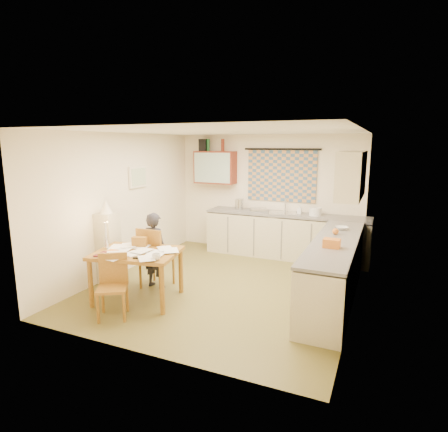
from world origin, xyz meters
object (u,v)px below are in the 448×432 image
at_px(dining_table, 138,275).
at_px(shelf_stand, 108,248).
at_px(stove, 322,298).
at_px(person, 155,250).
at_px(counter_back, 285,236).
at_px(chair_far, 156,268).
at_px(counter_right, 334,270).

bearing_deg(dining_table, shelf_stand, 144.68).
bearing_deg(stove, person, 170.97).
bearing_deg(counter_back, shelf_stand, -131.77).
bearing_deg(chair_far, stove, 170.73).
xyz_separation_m(counter_right, chair_far, (-2.72, -0.64, -0.14)).
relative_size(counter_right, chair_far, 2.95).
bearing_deg(counter_right, person, -166.49).
xyz_separation_m(person, shelf_stand, (-0.81, -0.15, -0.02)).
height_order(stove, person, person).
relative_size(counter_right, shelf_stand, 2.47).
relative_size(chair_far, shelf_stand, 0.84).
xyz_separation_m(counter_back, stove, (1.21, -2.89, -0.01)).
height_order(counter_back, stove, counter_back).
height_order(counter_back, shelf_stand, shelf_stand).
xyz_separation_m(counter_right, person, (-2.73, -0.65, 0.17)).
height_order(counter_right, dining_table, counter_right).
xyz_separation_m(dining_table, person, (-0.05, 0.53, 0.24)).
xyz_separation_m(counter_back, shelf_stand, (-2.33, -2.61, 0.15)).
bearing_deg(counter_right, counter_back, 123.83).
xyz_separation_m(counter_right, dining_table, (-2.68, -1.19, -0.07)).
xyz_separation_m(counter_back, chair_far, (-1.51, -2.44, -0.14)).
bearing_deg(stove, counter_back, 112.68).
relative_size(counter_back, dining_table, 2.43).
relative_size(dining_table, shelf_stand, 1.14).
relative_size(counter_back, shelf_stand, 2.76).
bearing_deg(person, shelf_stand, 16.25).
relative_size(dining_table, person, 1.09).
height_order(stove, chair_far, chair_far).
height_order(counter_right, shelf_stand, shelf_stand).
bearing_deg(chair_far, shelf_stand, 11.56).
relative_size(stove, person, 0.72).
bearing_deg(person, counter_back, -116.12).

